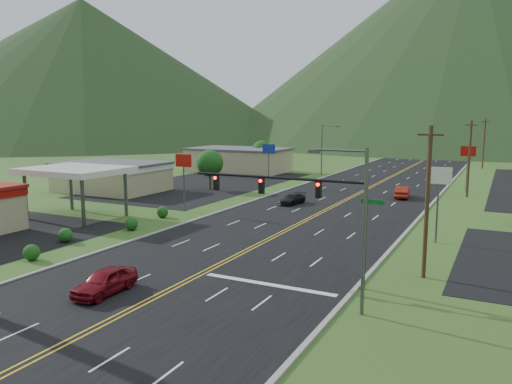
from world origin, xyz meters
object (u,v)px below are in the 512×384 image
at_px(streetlight_east, 359,220).
at_px(gas_canopy, 75,172).
at_px(traffic_signal, 303,199).
at_px(car_dark_mid, 292,199).
at_px(car_red_near, 105,282).
at_px(car_red_far, 402,192).
at_px(streetlight_west, 323,146).

bearing_deg(streetlight_east, gas_canopy, 160.12).
xyz_separation_m(traffic_signal, gas_canopy, (-28.48, 8.00, -0.46)).
xyz_separation_m(gas_canopy, car_dark_mid, (17.11, 17.48, -4.26)).
bearing_deg(gas_canopy, car_red_near, -40.00).
bearing_deg(car_red_near, car_red_far, 76.96).
bearing_deg(streetlight_west, car_red_near, -82.32).
bearing_deg(traffic_signal, streetlight_west, 107.97).
xyz_separation_m(streetlight_east, gas_canopy, (-33.18, 12.00, -0.31)).
distance_m(streetlight_east, car_red_far, 40.77).
xyz_separation_m(streetlight_east, car_red_far, (-5.10, 40.21, -4.42)).
height_order(car_red_near, car_red_far, car_red_far).
bearing_deg(streetlight_west, streetlight_east, -69.14).
relative_size(traffic_signal, car_red_near, 2.92).
xyz_separation_m(streetlight_east, car_red_near, (-14.24, -3.89, -4.42)).
height_order(gas_canopy, car_dark_mid, gas_canopy).
bearing_deg(streetlight_west, traffic_signal, -72.03).
bearing_deg(streetlight_west, gas_canopy, -102.13).
bearing_deg(car_red_far, car_red_near, 71.69).
distance_m(traffic_signal, streetlight_east, 6.17).
xyz_separation_m(streetlight_west, car_red_near, (8.61, -63.89, -4.42)).
bearing_deg(traffic_signal, car_red_near, -140.45).
relative_size(traffic_signal, streetlight_east, 1.46).
distance_m(traffic_signal, car_dark_mid, 28.31).
height_order(streetlight_east, car_red_far, streetlight_east).
bearing_deg(streetlight_east, car_red_far, 97.23).
distance_m(streetlight_east, streetlight_west, 64.21).
bearing_deg(traffic_signal, car_dark_mid, 114.05).
xyz_separation_m(streetlight_east, car_dark_mid, (-16.07, 29.48, -4.57)).
xyz_separation_m(car_dark_mid, car_red_far, (10.97, 10.73, 0.15)).
relative_size(streetlight_east, car_dark_mid, 2.12).
height_order(traffic_signal, streetlight_west, streetlight_west).
relative_size(car_dark_mid, car_red_far, 0.91).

